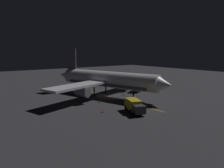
# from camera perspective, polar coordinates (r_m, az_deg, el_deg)

# --- Properties ---
(ground_plane) EXTENTS (180.00, 180.00, 0.20)m
(ground_plane) POSITION_cam_1_polar(r_m,az_deg,el_deg) (53.38, -1.28, -3.55)
(ground_plane) COLOR #323236
(apron_guide_stripe) EXTENTS (1.46, 28.11, 0.01)m
(apron_guide_stripe) POSITION_cam_1_polar(r_m,az_deg,el_deg) (50.28, 1.45, -4.22)
(apron_guide_stripe) COLOR gold
(apron_guide_stripe) RESTS_ON ground_plane
(airliner) EXTENTS (34.47, 34.87, 12.39)m
(airliner) POSITION_cam_1_polar(r_m,az_deg,el_deg) (52.95, -1.82, 1.22)
(airliner) COLOR white
(airliner) RESTS_ON ground_plane
(baggage_truck) EXTENTS (3.90, 6.00, 2.42)m
(baggage_truck) POSITION_cam_1_polar(r_m,az_deg,el_deg) (39.47, 6.28, -6.15)
(baggage_truck) COLOR gold
(baggage_truck) RESTS_ON ground_plane
(catering_truck) EXTENTS (5.87, 4.67, 2.45)m
(catering_truck) POSITION_cam_1_polar(r_m,az_deg,el_deg) (60.12, 7.15, -0.87)
(catering_truck) COLOR gold
(catering_truck) RESTS_ON ground_plane
(ground_crew_worker) EXTENTS (0.40, 0.40, 1.74)m
(ground_crew_worker) POSITION_cam_1_polar(r_m,az_deg,el_deg) (45.54, 4.24, -4.51)
(ground_crew_worker) COLOR black
(ground_crew_worker) RESTS_ON ground_plane
(traffic_cone_near_left) EXTENTS (0.50, 0.50, 0.55)m
(traffic_cone_near_left) POSITION_cam_1_polar(r_m,az_deg,el_deg) (54.01, 3.29, -3.03)
(traffic_cone_near_left) COLOR #EA590F
(traffic_cone_near_left) RESTS_ON ground_plane
(traffic_cone_near_right) EXTENTS (0.50, 0.50, 0.55)m
(traffic_cone_near_right) POSITION_cam_1_polar(r_m,az_deg,el_deg) (55.89, 5.91, -2.65)
(traffic_cone_near_right) COLOR #EA590F
(traffic_cone_near_right) RESTS_ON ground_plane
(traffic_cone_under_wing) EXTENTS (0.50, 0.50, 0.55)m
(traffic_cone_under_wing) POSITION_cam_1_polar(r_m,az_deg,el_deg) (39.50, -2.60, -7.58)
(traffic_cone_under_wing) COLOR #EA590F
(traffic_cone_under_wing) RESTS_ON ground_plane
(traffic_cone_far) EXTENTS (0.50, 0.50, 0.55)m
(traffic_cone_far) POSITION_cam_1_polar(r_m,az_deg,el_deg) (46.94, -3.62, -4.89)
(traffic_cone_far) COLOR #EA590F
(traffic_cone_far) RESTS_ON ground_plane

